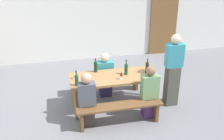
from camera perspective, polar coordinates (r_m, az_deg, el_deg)
ground_plane at (r=6.19m, az=0.00°, el=-7.60°), size 24.00×24.00×0.00m
back_wall at (r=8.44m, az=-4.73°, el=12.87°), size 14.00×0.20×3.20m
wooden_door at (r=9.07m, az=10.80°, el=9.78°), size 0.90×0.06×2.10m
tasting_table at (r=5.86m, az=0.00°, el=-2.09°), size 1.83×0.78×0.75m
bench_near at (r=5.44m, az=1.62°, el=-8.27°), size 1.73×0.30×0.45m
bench_far at (r=6.61m, az=-1.32°, el=-1.93°), size 1.73×0.30×0.45m
wine_bottle_0 at (r=5.88m, az=2.98°, el=0.20°), size 0.07×0.07×0.34m
wine_bottle_1 at (r=5.98m, az=7.40°, el=0.52°), size 0.07×0.07×0.33m
wine_bottle_2 at (r=5.44m, az=-7.46°, el=-2.11°), size 0.08×0.08×0.33m
wine_bottle_3 at (r=6.00m, az=-3.48°, el=0.69°), size 0.08×0.08×0.32m
wine_glass_0 at (r=5.66m, az=1.97°, el=-0.86°), size 0.06×0.06×0.17m
wine_glass_1 at (r=5.73m, az=-7.95°, el=-0.95°), size 0.07×0.07×0.14m
seated_guest_near_0 at (r=5.36m, az=-5.24°, el=-6.39°), size 0.33×0.24×1.13m
seated_guest_near_1 at (r=5.63m, az=7.89°, el=-4.82°), size 0.35×0.24×1.16m
seated_guest_far_0 at (r=6.40m, az=-1.45°, el=-1.28°), size 0.38×0.24×1.07m
standing_host at (r=6.06m, az=12.69°, el=-0.31°), size 0.36×0.24×1.65m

